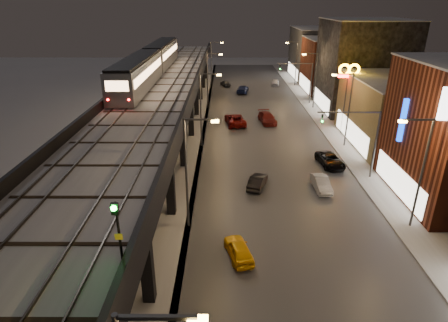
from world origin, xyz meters
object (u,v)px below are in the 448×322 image
object	(u,v)px
subway_train	(152,62)
car_taxi	(239,250)
car_onc_silver	(321,184)
car_onc_dark	(330,161)
car_mid_silver	(235,120)
car_onc_white	(267,118)
rail_signal	(117,220)
car_far_white	(225,84)
car_mid_dark	(243,89)
car_onc_red	(275,83)
car_near_white	(257,182)

from	to	relation	value
subway_train	car_taxi	world-z (taller)	subway_train
car_onc_silver	car_onc_dark	distance (m)	6.09
car_mid_silver	car_onc_white	distance (m)	4.83
car_onc_silver	rail_signal	bearing A→B (deg)	-127.43
subway_train	car_far_white	size ratio (longest dim) A/B	10.46
car_mid_dark	car_taxi	bearing A→B (deg)	96.33
car_mid_dark	car_onc_red	world-z (taller)	car_mid_dark
car_onc_dark	car_near_white	bearing A→B (deg)	-154.65
car_taxi	car_far_white	size ratio (longest dim) A/B	1.02
car_taxi	car_mid_dark	world-z (taller)	car_mid_dark
rail_signal	car_onc_dark	world-z (taller)	rail_signal
car_onc_red	car_mid_silver	bearing A→B (deg)	-99.93
car_far_white	car_onc_white	world-z (taller)	car_onc_white
car_taxi	car_far_white	xyz separation A→B (m)	(-0.93, 57.29, -0.01)
car_taxi	car_far_white	world-z (taller)	car_taxi
car_near_white	car_far_white	world-z (taller)	car_near_white
car_onc_dark	car_onc_white	distance (m)	16.48
rail_signal	car_mid_dark	distance (m)	61.02
car_near_white	car_mid_dark	distance (m)	40.54
car_onc_silver	car_onc_dark	size ratio (longest dim) A/B	0.80
car_onc_red	car_near_white	bearing A→B (deg)	-90.40
car_taxi	car_onc_silver	distance (m)	13.11
car_mid_dark	car_onc_silver	xyz separation A→B (m)	(5.74, -40.98, -0.09)
car_mid_silver	car_onc_silver	world-z (taller)	car_mid_silver
car_mid_silver	car_onc_dark	world-z (taller)	car_mid_silver
car_onc_silver	car_mid_silver	bearing A→B (deg)	108.58
car_near_white	car_onc_silver	distance (m)	6.05
car_mid_silver	car_mid_dark	xyz separation A→B (m)	(1.97, 20.62, -0.06)
car_far_white	car_onc_silver	distance (m)	47.92
rail_signal	car_onc_red	xyz separation A→B (m)	(14.97, 66.81, -7.94)
car_taxi	car_onc_red	distance (m)	58.81
car_mid_silver	car_onc_white	size ratio (longest dim) A/B	1.11
subway_train	car_onc_dark	xyz separation A→B (m)	(22.15, -18.11, -7.83)
car_onc_white	rail_signal	bearing A→B (deg)	-113.00
car_far_white	rail_signal	bearing A→B (deg)	68.54
car_onc_red	car_mid_dark	bearing A→B (deg)	-128.20
car_far_white	car_onc_dark	bearing A→B (deg)	87.70
car_onc_dark	car_onc_white	bearing A→B (deg)	101.92
car_mid_dark	car_onc_dark	size ratio (longest dim) A/B	1.05
rail_signal	car_far_white	size ratio (longest dim) A/B	0.77
car_mid_silver	car_far_white	bearing A→B (deg)	-95.28
car_near_white	car_mid_silver	distance (m)	19.99
subway_train	car_onc_red	bearing A→B (deg)	48.33
car_onc_white	car_mid_silver	bearing A→B (deg)	-177.63
car_mid_silver	car_onc_dark	xyz separation A→B (m)	(10.00, -14.72, -0.12)
car_far_white	car_onc_white	distance (m)	26.51
car_taxi	car_near_white	world-z (taller)	car_taxi
car_onc_dark	car_far_white	bearing A→B (deg)	98.74
car_onc_silver	car_far_white	bearing A→B (deg)	98.81
car_mid_silver	car_mid_dark	distance (m)	20.71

